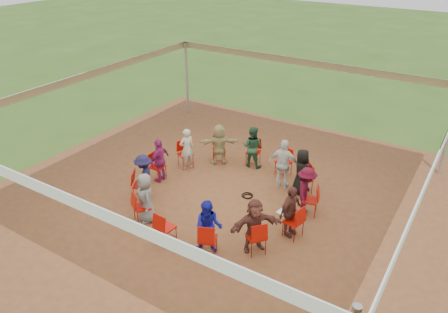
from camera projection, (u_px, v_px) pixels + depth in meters
The scene contains 30 objects.
ground at pixel (224, 200), 12.62m from camera, with size 80.00×80.00×0.00m, color #31541A.
dirt_patch at pixel (224, 200), 12.62m from camera, with size 13.00×13.00×0.00m, color brown.
tent at pixel (225, 125), 11.53m from camera, with size 10.33×10.33×3.00m.
chair_0 at pixel (293, 222), 10.92m from camera, with size 0.42×0.44×0.90m, color #B00C03, non-canonical shape.
chair_1 at pixel (310, 200), 11.81m from camera, with size 0.42×0.44×0.90m, color #B00C03, non-canonical shape.
chair_2 at pixel (305, 179), 12.83m from camera, with size 0.42×0.44×0.90m, color #B00C03, non-canonical shape.
chair_3 at pixel (284, 162), 13.76m from camera, with size 0.42×0.44×0.90m, color #B00C03, non-canonical shape.
chair_4 at pixel (253, 152), 14.38m from camera, with size 0.42×0.44×0.90m, color #B00C03, non-canonical shape.
chair_5 at pixel (219, 150), 14.55m from camera, with size 0.42×0.44×0.90m, color #B00C03, non-canonical shape.
chair_6 at pixel (185, 155), 14.23m from camera, with size 0.42×0.44×0.90m, color #B00C03, non-canonical shape.
chair_7 at pixel (157, 167), 13.49m from camera, with size 0.42×0.44×0.90m, color #B00C03, non-canonical shape.
chair_8 at pixel (141, 185), 12.51m from camera, with size 0.42×0.44×0.90m, color #B00C03, non-canonical shape.
chair_9 at pixel (142, 207), 11.50m from camera, with size 0.42×0.44×0.90m, color #B00C03, non-canonical shape.
chair_10 at pixel (165, 227), 10.71m from camera, with size 0.42×0.44×0.90m, color #B00C03, non-canonical shape.
chair_11 at pixel (208, 239), 10.30m from camera, with size 0.42×0.44×0.90m, color #B00C03, non-canonical shape.
chair_12 at pixel (256, 237), 10.38m from camera, with size 0.42×0.44×0.90m, color #B00C03, non-canonical shape.
person_seated_0 at pixel (290, 211), 10.88m from camera, with size 0.82×0.42×1.40m, color brown.
person_seated_1 at pixel (306, 191), 11.72m from camera, with size 0.90×0.45×1.40m, color #440819.
person_seated_2 at pixel (301, 172), 12.69m from camera, with size 0.68×0.38×1.40m, color black.
person_seated_3 at pixel (252, 147), 14.16m from camera, with size 0.68×0.39×1.40m, color #214930.
person_seated_4 at pixel (219, 144), 14.32m from camera, with size 1.30×0.48×1.40m, color tan.
person_seated_5 at pixel (187, 149), 14.02m from camera, with size 0.51×0.33×1.40m, color #B7B3A0.
person_seated_6 at pixel (160, 160), 13.32m from camera, with size 0.82×0.42×1.40m, color #8E2069.
person_seated_7 at pixel (144, 177), 12.39m from camera, with size 0.90×0.45×1.40m, color #171439.
person_seated_8 at pixel (146, 198), 11.43m from camera, with size 0.68×0.38×1.40m, color slate.
person_seated_9 at pixel (209, 227), 10.29m from camera, with size 0.68×0.39×1.40m, color #14189D.
person_seated_10 at pixel (255, 225), 10.37m from camera, with size 1.30×0.48×1.40m, color brown.
standing_person at pixel (284, 164), 12.92m from camera, with size 0.92×0.47×1.57m, color silver.
cable_coil at pixel (247, 196), 12.79m from camera, with size 0.44×0.44×0.03m.
laptop at pixel (285, 210), 11.00m from camera, with size 0.31×0.36×0.22m.
Camera 1 is at (5.68, -9.00, 6.90)m, focal length 35.00 mm.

